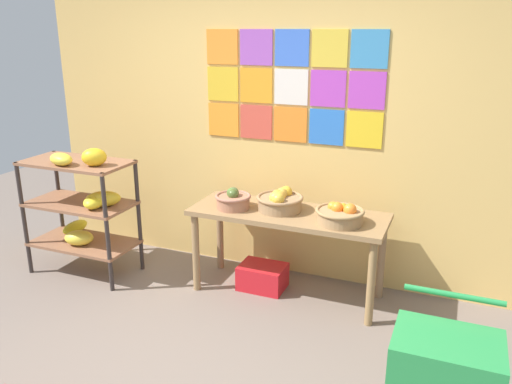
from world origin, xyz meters
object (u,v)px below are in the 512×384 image
Objects in this scene: banana_shelf_unit at (83,203)px; display_table at (288,223)px; fruit_basket_right at (340,214)px; shopping_cart at (444,380)px; produce_crate_under_table at (263,277)px; fruit_basket_left at (280,201)px; fruit_basket_back_right at (233,199)px.

banana_shelf_unit is 1.80m from display_table.
banana_shelf_unit is at bearing -174.30° from fruit_basket_right.
fruit_basket_right is at bearing 129.98° from shopping_cart.
display_table is at bearing 139.83° from shopping_cart.
banana_shelf_unit is at bearing -170.16° from display_table.
fruit_basket_right is at bearing -8.22° from produce_crate_under_table.
fruit_basket_left is (-0.08, 0.02, 0.17)m from display_table.
produce_crate_under_table is (0.23, 0.08, -0.68)m from fruit_basket_back_right.
display_table is 0.48m from fruit_basket_back_right.
produce_crate_under_table is at bearing 11.47° from banana_shelf_unit.
shopping_cart is at bearing -47.26° from display_table.
shopping_cart reaches higher than display_table.
fruit_basket_left is at bearing 10.79° from banana_shelf_unit.
produce_crate_under_table is 2.06m from shopping_cart.
banana_shelf_unit is 1.38× the size of shopping_cart.
display_table reaches higher than produce_crate_under_table.
display_table is at bearing 168.72° from fruit_basket_right.
fruit_basket_right is at bearing -11.29° from fruit_basket_left.
shopping_cart reaches higher than produce_crate_under_table.
fruit_basket_right reaches higher than produce_crate_under_table.
fruit_basket_back_right is at bearing 179.35° from fruit_basket_right.
fruit_basket_right is at bearing -0.65° from fruit_basket_back_right.
shopping_cart is (1.34, -1.39, -0.31)m from fruit_basket_left.
banana_shelf_unit is 4.03× the size of fruit_basket_back_right.
banana_shelf_unit reaches higher than produce_crate_under_table.
fruit_basket_left is 0.70m from produce_crate_under_table.
fruit_basket_back_right is 0.76× the size of produce_crate_under_table.
fruit_basket_back_right reaches higher than fruit_basket_right.
shopping_cart is (0.83, -1.28, -0.30)m from fruit_basket_right.
fruit_basket_right is at bearing -11.28° from display_table.
display_table is at bearing 9.85° from fruit_basket_back_right.
fruit_basket_right is (0.88, -0.01, -0.00)m from fruit_basket_back_right.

